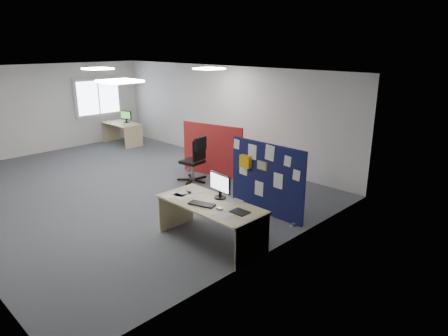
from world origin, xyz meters
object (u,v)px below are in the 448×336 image
Objects in this scene: monitor_main at (220,185)px; red_divider at (212,150)px; second_desk at (123,128)px; main_desk at (213,211)px; office_chair at (196,157)px; monitor_second at (126,116)px; navy_divider at (266,179)px.

monitor_main is 0.29× the size of red_divider.
second_desk is (-4.61, 0.22, -0.12)m from red_divider.
monitor_main is (-0.05, 0.22, 0.41)m from main_desk.
red_divider is 1.20× the size of second_desk.
office_chair is at bearing 151.48° from monitor_main.
red_divider is at bearing -22.99° from monitor_second.
monitor_main is 3.49m from red_divider.
red_divider is at bearing 143.33° from monitor_main.
monitor_main is at bearing -86.99° from navy_divider.
navy_divider reaches higher than main_desk.
navy_divider is at bearing -15.42° from office_chair.
navy_divider is at bearing -32.55° from red_divider.
office_chair is (-2.49, 1.64, -0.33)m from monitor_main.
navy_divider is 2.44m from office_chair.
navy_divider is 7.24m from second_desk.
monitor_main reaches higher than main_desk.
navy_divider reaches higher than monitor_main.
main_desk is at bearing -55.37° from red_divider.
main_desk is (0.12, -1.57, -0.17)m from navy_divider.
main_desk is 4.67× the size of monitor_second.
office_chair is at bearing 143.73° from main_desk.
monitor_main reaches higher than office_chair.
monitor_main is 0.34× the size of second_desk.
red_divider is 1.56× the size of office_chair.
second_desk is 0.42m from monitor_second.
monitor_second is at bearing 164.51° from monitor_main.
navy_divider is at bearing 97.85° from monitor_main.
monitor_second is at bearing 163.85° from red_divider.
red_divider reaches higher than office_chair.
second_desk is at bearing 170.64° from navy_divider.
monitor_main reaches higher than second_desk.
monitor_second is (-4.56, 0.35, 0.28)m from red_divider.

